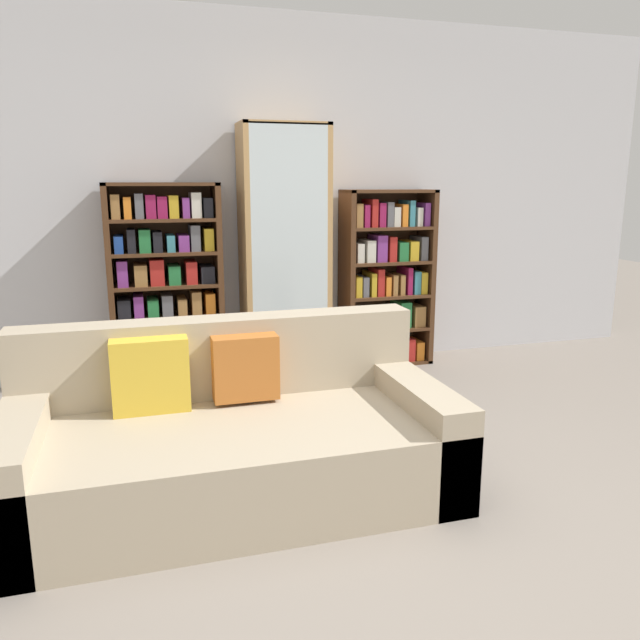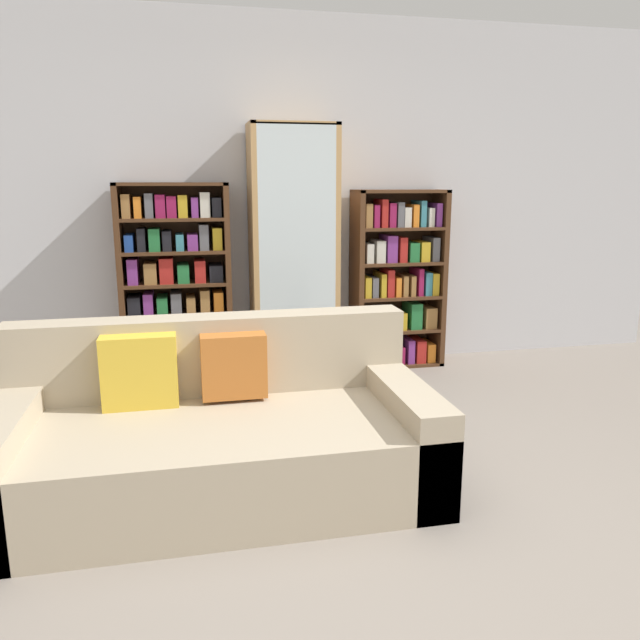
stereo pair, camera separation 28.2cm
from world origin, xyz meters
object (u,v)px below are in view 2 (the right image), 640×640
at_px(couch, 217,437).
at_px(display_cabinet, 293,252).
at_px(bookshelf_right, 398,281).
at_px(wine_bottle, 388,367).
at_px(bookshelf_left, 176,284).

xyz_separation_m(couch, display_cabinet, (0.70, 1.83, 0.68)).
height_order(bookshelf_right, wine_bottle, bookshelf_right).
height_order(couch, wine_bottle, couch).
xyz_separation_m(bookshelf_left, wine_bottle, (1.49, -0.55, -0.57)).
height_order(couch, bookshelf_left, bookshelf_left).
relative_size(couch, bookshelf_right, 1.44).
bearing_deg(wine_bottle, couch, -135.09).
bearing_deg(couch, bookshelf_right, 50.06).
xyz_separation_m(couch, bookshelf_left, (-0.18, 1.85, 0.45)).
bearing_deg(display_cabinet, wine_bottle, -41.83).
bearing_deg(bookshelf_left, wine_bottle, -20.44).
bearing_deg(couch, bookshelf_left, 95.67).
bearing_deg(bookshelf_left, bookshelf_right, 0.00).
distance_m(couch, display_cabinet, 2.08).
relative_size(display_cabinet, bookshelf_right, 1.34).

